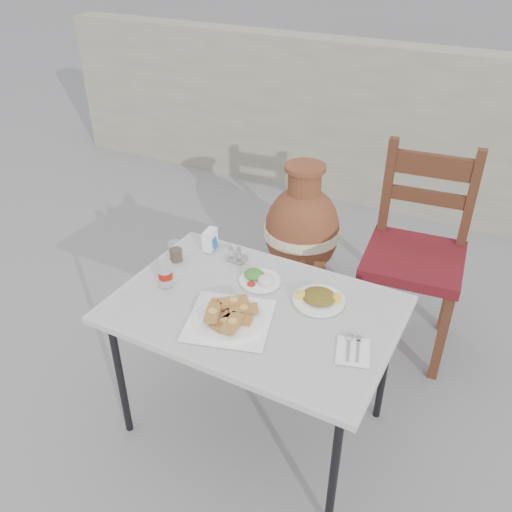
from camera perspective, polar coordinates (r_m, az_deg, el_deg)
The scene contains 13 objects.
ground at distance 2.56m, azimuth -1.36°, elevation -17.96°, with size 80.00×80.00×0.00m, color slate.
cafe_table at distance 2.16m, azimuth -0.16°, elevation -6.26°, with size 1.10×0.75×0.67m.
pide_plate at distance 2.04m, azimuth -2.84°, elevation -6.15°, with size 0.39×0.39×0.06m.
salad_rice_plate at distance 2.25m, azimuth 0.38°, elevation -2.37°, with size 0.17×0.17×0.04m.
salad_chopped_plate at distance 2.15m, azimuth 6.64°, elevation -4.41°, with size 0.21×0.21×0.04m.
soda_can at distance 2.24m, azimuth -9.53°, elevation -1.86°, with size 0.06×0.06×0.11m.
cola_glass at distance 2.40m, azimuth -8.44°, elevation 0.39°, with size 0.06×0.06×0.09m.
napkin_holder at distance 2.46m, azimuth -4.85°, elevation 1.72°, with size 0.06×0.08×0.10m.
condiment_caddy at distance 2.39m, azimuth -2.04°, elevation 0.05°, with size 0.08×0.07×0.06m.
cutlery_napkin at distance 1.97m, azimuth 10.14°, elevation -9.58°, with size 0.15×0.18×0.01m.
chair at distance 2.80m, azimuth 16.46°, elevation 0.41°, with size 0.51×0.51×1.06m.
terracotta_urn at distance 3.23m, azimuth 4.86°, elevation 2.59°, with size 0.45×0.45×0.79m.
back_wall at distance 4.22m, azimuth 15.61°, elevation 12.43°, with size 6.00×0.25×1.20m, color #9D9782.
Camera 1 is at (0.81, -1.41, 1.98)m, focal length 38.00 mm.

